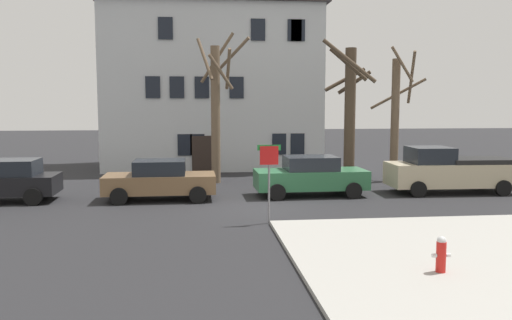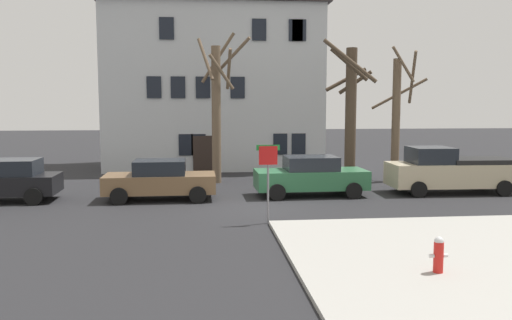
% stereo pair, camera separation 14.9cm
% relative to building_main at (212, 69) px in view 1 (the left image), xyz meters
% --- Properties ---
extents(ground_plane, '(120.00, 120.00, 0.00)m').
position_rel_building_main_xyz_m(ground_plane, '(1.31, -13.42, -6.03)').
color(ground_plane, '#262628').
extents(sidewalk_slab, '(10.66, 8.51, 0.12)m').
position_rel_building_main_xyz_m(sidewalk_slab, '(6.71, -20.59, -5.97)').
color(sidewalk_slab, '#A8A59E').
rests_on(sidewalk_slab, ground_plane).
extents(building_main, '(13.23, 7.05, 11.86)m').
position_rel_building_main_xyz_m(building_main, '(0.00, 0.00, 0.00)').
color(building_main, silver).
rests_on(building_main, ground_plane).
extents(tree_bare_near, '(2.67, 2.67, 7.43)m').
position_rel_building_main_xyz_m(tree_bare_near, '(0.01, -7.07, -2.22)').
color(tree_bare_near, brown).
rests_on(tree_bare_near, ground_plane).
extents(tree_bare_mid, '(2.84, 2.88, 6.96)m').
position_rel_building_main_xyz_m(tree_bare_mid, '(6.59, -7.47, -2.39)').
color(tree_bare_mid, '#4C3D2D').
rests_on(tree_bare_mid, ground_plane).
extents(tree_bare_far, '(2.60, 2.89, 6.66)m').
position_rel_building_main_xyz_m(tree_bare_far, '(8.96, -7.53, -2.71)').
color(tree_bare_far, brown).
rests_on(tree_bare_far, ground_plane).
extents(car_black_wagon, '(4.41, 2.18, 1.69)m').
position_rel_building_main_xyz_m(car_black_wagon, '(-8.71, -11.30, -5.15)').
color(car_black_wagon, black).
rests_on(car_black_wagon, ground_plane).
extents(car_brown_sedan, '(4.46, 2.14, 1.63)m').
position_rel_building_main_xyz_m(car_brown_sedan, '(-2.45, -11.55, -5.21)').
color(car_brown_sedan, brown).
rests_on(car_brown_sedan, ground_plane).
extents(car_green_sedan, '(4.73, 2.18, 1.69)m').
position_rel_building_main_xyz_m(car_green_sedan, '(3.82, -11.25, -5.19)').
color(car_green_sedan, '#2D6B42').
rests_on(car_green_sedan, ground_plane).
extents(pickup_truck_beige, '(5.51, 2.31, 2.02)m').
position_rel_building_main_xyz_m(pickup_truck_beige, '(10.05, -11.19, -5.06)').
color(pickup_truck_beige, '#C6B793').
rests_on(pickup_truck_beige, ground_plane).
extents(fire_hydrant, '(0.42, 0.22, 0.82)m').
position_rel_building_main_xyz_m(fire_hydrant, '(4.51, -21.90, -5.49)').
color(fire_hydrant, red).
rests_on(fire_hydrant, sidewalk_slab).
extents(street_sign_pole, '(0.76, 0.07, 2.57)m').
position_rel_building_main_xyz_m(street_sign_pole, '(1.37, -16.20, -4.22)').
color(street_sign_pole, slate).
rests_on(street_sign_pole, ground_plane).
extents(bicycle_leaning, '(1.64, 0.71, 1.03)m').
position_rel_building_main_xyz_m(bicycle_leaning, '(-2.66, -7.33, -5.67)').
color(bicycle_leaning, black).
rests_on(bicycle_leaning, ground_plane).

